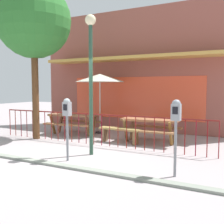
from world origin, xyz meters
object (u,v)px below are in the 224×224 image
at_px(picnic_table_left, 73,118).
at_px(street_lamp, 91,63).
at_px(picnic_table_right, 150,124).
at_px(patio_bench, 120,132).
at_px(parking_meter_near, 67,113).
at_px(parking_meter_far, 176,117).
at_px(street_tree, 34,21).
at_px(patio_umbrella, 100,78).

height_order(picnic_table_left, street_lamp, street_lamp).
distance_m(picnic_table_right, patio_bench, 1.02).
bearing_deg(parking_meter_near, street_lamp, 77.43).
distance_m(parking_meter_far, street_tree, 6.27).
bearing_deg(parking_meter_far, parking_meter_near, -179.14).
xyz_separation_m(picnic_table_left, patio_umbrella, (0.74, 0.73, 1.51)).
relative_size(parking_meter_far, street_lamp, 0.43).
bearing_deg(patio_umbrella, picnic_table_right, -19.62).
relative_size(picnic_table_left, street_tree, 0.37).
height_order(picnic_table_left, patio_bench, picnic_table_left).
bearing_deg(patio_bench, street_lamp, -89.54).
bearing_deg(street_lamp, patio_bench, 90.46).
distance_m(patio_umbrella, parking_meter_near, 4.23).
xyz_separation_m(picnic_table_left, parking_meter_far, (4.72, -3.12, 0.58)).
height_order(parking_meter_near, street_tree, street_tree).
bearing_deg(street_lamp, parking_meter_near, -102.57).
height_order(patio_umbrella, parking_meter_near, patio_umbrella).
distance_m(patio_bench, parking_meter_near, 2.67).
bearing_deg(patio_umbrella, patio_bench, -41.66).
bearing_deg(parking_meter_near, picnic_table_left, 123.65).
relative_size(picnic_table_left, patio_bench, 1.36).
relative_size(parking_meter_near, street_lamp, 0.42).
bearing_deg(picnic_table_right, street_tree, -161.77).
bearing_deg(picnic_table_left, patio_bench, -15.52).
distance_m(picnic_table_right, parking_meter_far, 3.46).
xyz_separation_m(picnic_table_right, patio_bench, (-0.84, -0.51, -0.26)).
distance_m(picnic_table_right, patio_umbrella, 2.93).
bearing_deg(picnic_table_right, patio_umbrella, 160.38).
height_order(picnic_table_left, parking_meter_near, parking_meter_near).
xyz_separation_m(patio_umbrella, street_lamp, (1.54, -3.09, 0.27)).
distance_m(parking_meter_near, street_tree, 4.31).
height_order(parking_meter_far, street_lamp, street_lamp).
distance_m(picnic_table_right, parking_meter_near, 3.25).
xyz_separation_m(patio_bench, street_lamp, (0.01, -1.73, 2.04)).
xyz_separation_m(street_tree, street_lamp, (2.89, -1.02, -1.58)).
relative_size(patio_bench, street_lamp, 0.39).
xyz_separation_m(picnic_table_right, street_lamp, (-0.83, -2.25, 1.79)).
height_order(patio_bench, street_lamp, street_lamp).
relative_size(picnic_table_left, picnic_table_right, 1.05).
distance_m(parking_meter_near, parking_meter_far, 2.62).
bearing_deg(parking_meter_far, picnic_table_left, 146.54).
bearing_deg(patio_bench, patio_umbrella, 138.34).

